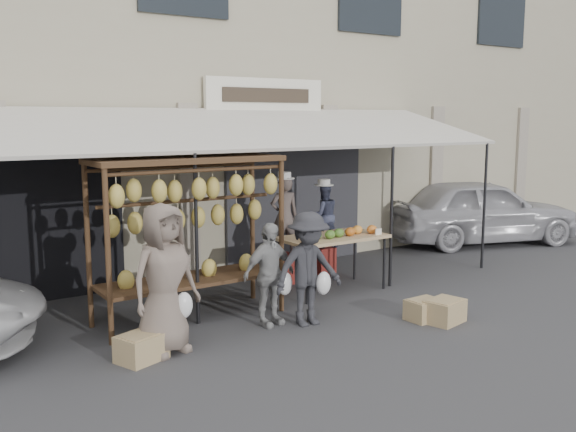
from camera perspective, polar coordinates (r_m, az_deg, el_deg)
name	(u,v)px	position (r m, az deg, el deg)	size (l,w,h in m)	color
ground_plane	(308,333)	(8.42, 1.79, -10.36)	(90.00, 90.00, 0.00)	#2D2D30
shophouse	(122,73)	(13.79, -14.53, 12.17)	(24.00, 6.15, 7.30)	#A1997F
awning	(222,130)	(9.90, -5.91, 7.63)	(10.00, 2.35, 2.92)	beige
banana_rack	(190,207)	(8.70, -8.74, 0.81)	(2.60, 0.90, 2.24)	#48311B
produce_table	(334,238)	(10.18, 4.13, -1.94)	(1.70, 0.90, 1.04)	tan
vendor_left	(284,216)	(10.62, -0.32, 0.02)	(0.48, 0.31, 1.31)	#584B48
vendor_right	(324,215)	(11.34, 3.19, 0.05)	(0.55, 0.43, 1.14)	#3C415C
customer_left	(164,279)	(7.65, -10.96, -5.50)	(0.87, 0.57, 1.79)	#706156
customer_mid	(269,274)	(8.55, -1.70, -5.21)	(0.81, 0.34, 1.39)	gray
customer_right	(308,269)	(8.55, 1.81, -4.72)	(0.99, 0.57, 1.53)	#2B2B30
stool_left	(284,269)	(10.80, -0.32, -4.71)	(0.35, 0.35, 0.49)	maroon
stool_right	(323,260)	(11.48, 3.15, -3.94)	(0.34, 0.34, 0.48)	maroon
crate_near_a	(424,310)	(9.10, 12.01, -8.15)	(0.47, 0.36, 0.28)	tan
crate_near_b	(445,311)	(9.04, 13.74, -8.22)	(0.52, 0.40, 0.31)	tan
crate_far	(141,347)	(7.66, -12.90, -11.32)	(0.52, 0.39, 0.31)	tan
sedan	(480,211)	(14.75, 16.72, 0.47)	(1.72, 4.28, 1.46)	#AFAEB4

